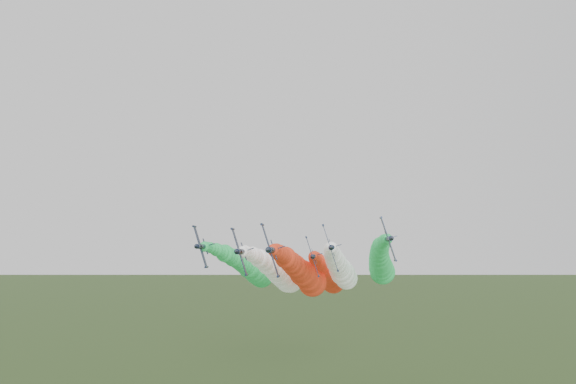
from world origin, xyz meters
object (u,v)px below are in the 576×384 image
jet_outer_left (249,268)px  jet_trail (327,274)px  jet_lead (303,273)px  jet_outer_right (381,263)px  jet_inner_left (279,273)px  jet_inner_right (341,269)px

jet_outer_left → jet_trail: (21.25, 5.68, -1.76)m
jet_lead → jet_outer_left: bearing=124.5°
jet_trail → jet_outer_left: bearing=-165.0°
jet_outer_right → jet_inner_left: bearing=-163.6°
jet_outer_left → jet_outer_right: size_ratio=1.00×
jet_inner_right → jet_inner_left: bearing=178.6°
jet_inner_right → jet_outer_left: jet_outer_left is taller
jet_inner_left → jet_trail: (11.93, 17.64, -0.95)m
jet_outer_left → jet_outer_right: 35.62m
jet_outer_left → jet_trail: bearing=15.0°
jet_inner_right → jet_trail: (-3.35, 18.03, -1.97)m
jet_lead → jet_outer_right: 27.04m
jet_outer_right → jet_trail: bearing=144.6°
jet_outer_right → jet_lead: bearing=-136.9°
jet_inner_left → jet_lead: bearing=-59.6°
jet_inner_left → jet_outer_left: 15.19m
jet_trail → jet_inner_left: bearing=-124.1°
jet_inner_left → jet_inner_right: bearing=-1.4°
jet_inner_left → jet_inner_right: 15.33m
jet_inner_right → jet_lead: bearing=-130.8°
jet_inner_left → jet_outer_right: jet_outer_right is taller
jet_lead → jet_outer_left: 27.60m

